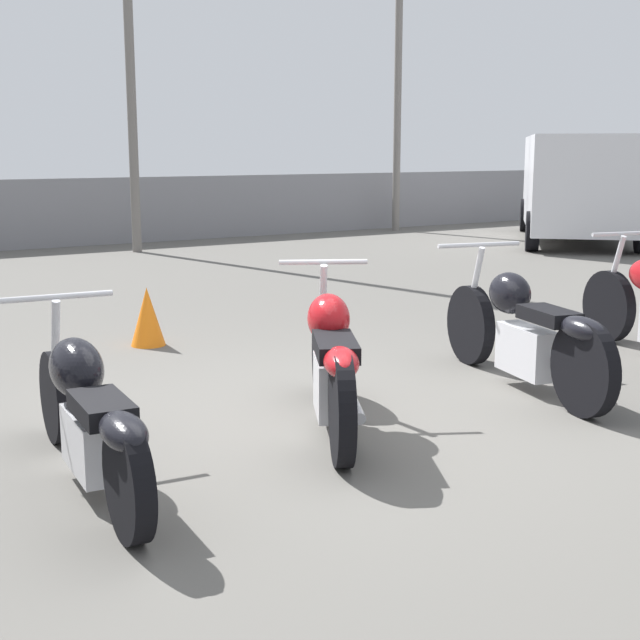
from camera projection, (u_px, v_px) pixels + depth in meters
The scene contains 7 objects.
ground_plane at pixel (332, 419), 5.92m from camera, with size 60.00×60.00×0.00m, color #5B5954.
light_pole_left at pixel (399, 2), 18.69m from camera, with size 0.70×0.35×8.20m.
motorcycle_slot_1 at pixel (88, 414), 4.67m from camera, with size 0.69×2.16×0.93m.
motorcycle_slot_2 at pixel (332, 364), 5.61m from camera, with size 1.07×1.82×1.02m.
motorcycle_slot_3 at pixel (526, 333), 6.60m from camera, with size 0.86×2.20×1.02m.
parked_van at pixel (579, 183), 17.14m from camera, with size 4.95×5.04×2.01m.
traffic_cone_far at pixel (147, 317), 8.10m from camera, with size 0.32×0.32×0.54m.
Camera 1 is at (-3.14, -4.74, 1.77)m, focal length 50.00 mm.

